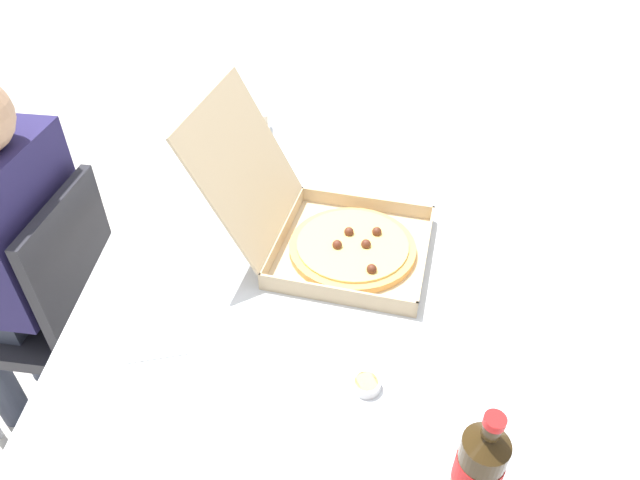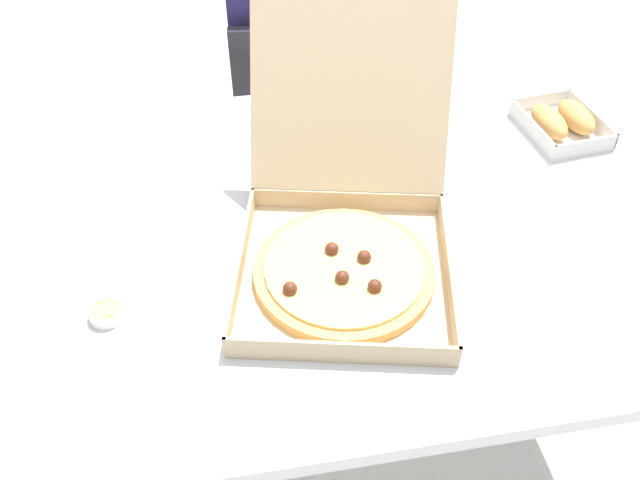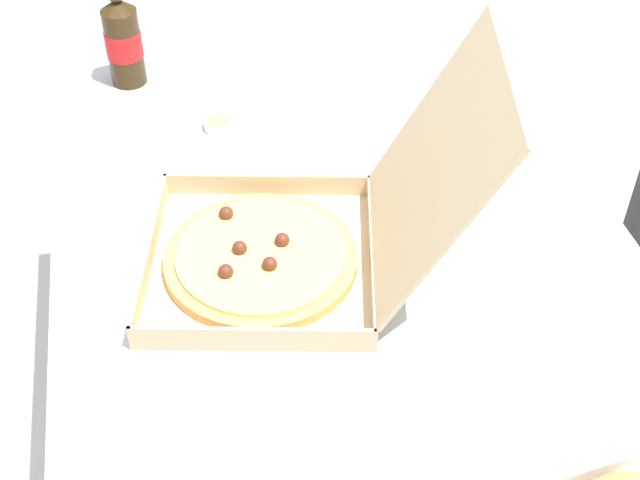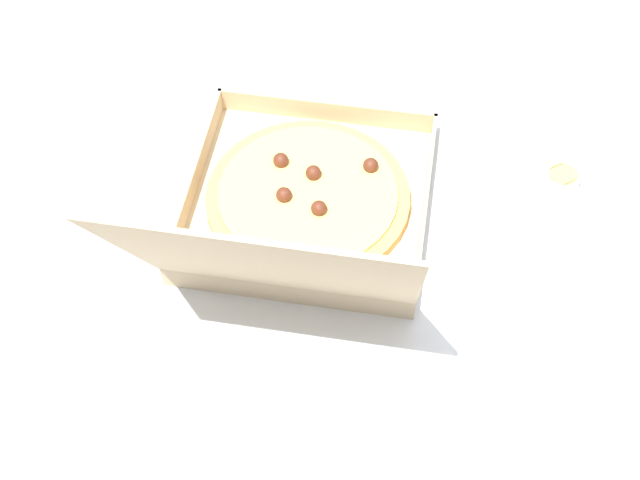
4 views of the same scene
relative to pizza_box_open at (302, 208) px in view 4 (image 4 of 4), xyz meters
The scene contains 5 objects.
ground_plane 0.79m from the pizza_box_open, 111.30° to the left, with size 10.00×10.00×0.00m, color beige.
dining_table 0.16m from the pizza_box_open, 111.30° to the left, with size 1.46×0.95×0.73m.
pizza_box_open is the anchor object (origin of this frame).
paper_menu 0.45m from the pizza_box_open, 123.80° to the left, with size 0.21×0.15×0.00m, color white.
dipping_sauce_cup 0.41m from the pizza_box_open, behind, with size 0.06×0.06×0.02m.
Camera 4 is at (0.06, 0.69, 1.76)m, focal length 48.77 mm.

